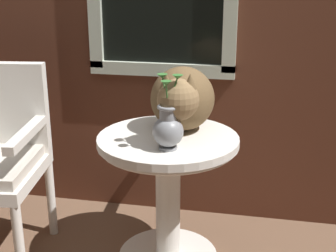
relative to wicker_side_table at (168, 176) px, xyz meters
name	(u,v)px	position (x,y,z in m)	size (l,w,h in m)	color
wicker_side_table	(168,176)	(0.00, 0.00, 0.00)	(0.64, 0.64, 0.64)	silver
cat	(182,99)	(0.05, 0.09, 0.35)	(0.32, 0.65, 0.31)	brown
pewter_vase_with_ivy	(168,127)	(0.03, -0.15, 0.29)	(0.13, 0.13, 0.31)	gray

